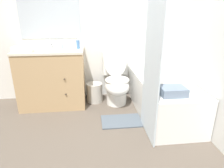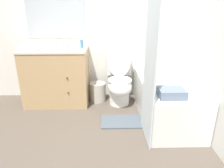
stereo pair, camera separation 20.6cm
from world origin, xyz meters
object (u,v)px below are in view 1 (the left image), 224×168
sink_faucet (51,45)px  wastebasket (95,92)px  soap_dispenser (78,44)px  hand_towel_folded (23,49)px  bath_mat (121,121)px  bath_towel_folded (173,91)px  bathtub (162,96)px  vanity_cabinet (53,77)px  tissue_box (58,46)px  toilet (116,82)px

sink_faucet → wastebasket: 1.00m
soap_dispenser → hand_towel_folded: 0.76m
bath_mat → bath_towel_folded: bearing=-32.8°
wastebasket → hand_towel_folded: 1.24m
soap_dispenser → bathtub: bearing=-21.4°
vanity_cabinet → hand_towel_folded: bearing=-149.9°
wastebasket → soap_dispenser: 0.82m
wastebasket → tissue_box: 0.92m
soap_dispenser → bath_towel_folded: 1.51m
bathtub → bath_mat: 0.69m
vanity_cabinet → bathtub: bearing=-16.4°
bathtub → bath_towel_folded: bearing=-99.5°
hand_towel_folded → bathtub: bearing=-8.4°
tissue_box → hand_towel_folded: 0.51m
toilet → hand_towel_folded: 1.42m
vanity_cabinet → wastebasket: vanity_cabinet is taller
sink_faucet → toilet: (0.98, -0.23, -0.56)m
toilet → bath_mat: toilet is taller
soap_dispenser → bath_towel_folded: soap_dispenser is taller
sink_faucet → tissue_box: size_ratio=1.11×
sink_faucet → bath_towel_folded: 1.93m
sink_faucet → soap_dispenser: soap_dispenser is taller
tissue_box → bathtub: bearing=-20.2°
tissue_box → soap_dispenser: soap_dispenser is taller
vanity_cabinet → toilet: size_ratio=1.12×
tissue_box → bath_towel_folded: (1.37, -1.07, -0.36)m
vanity_cabinet → sink_faucet: bearing=90.0°
bath_towel_folded → vanity_cabinet: bearing=146.1°
bath_towel_folded → hand_towel_folded: bearing=155.7°
sink_faucet → bathtub: (1.58, -0.64, -0.65)m
sink_faucet → toilet: sink_faucet is taller
sink_faucet → bath_mat: 1.57m
toilet → wastebasket: toilet is taller
toilet → bath_mat: bearing=-90.8°
tissue_box → soap_dispenser: bearing=-15.3°
soap_dispenser → bath_towel_folded: bearing=-42.7°
vanity_cabinet → tissue_box: size_ratio=7.62×
soap_dispenser → bath_mat: (0.55, -0.66, -0.94)m
bath_towel_folded → sink_faucet: bearing=141.7°
toilet → wastebasket: 0.41m
soap_dispenser → bath_towel_folded: (1.07, -0.99, -0.39)m
sink_faucet → bath_mat: size_ratio=0.26×
sink_faucet → wastebasket: bearing=-13.2°
bathtub → toilet: bearing=145.8°
bathtub → tissue_box: bearing=159.8°
vanity_cabinet → soap_dispenser: bearing=-1.1°
toilet → bathtub: size_ratio=0.58×
soap_dispenser → bath_towel_folded: size_ratio=0.55×
bath_mat → hand_towel_folded: bearing=159.5°
bathtub → soap_dispenser: 1.43m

